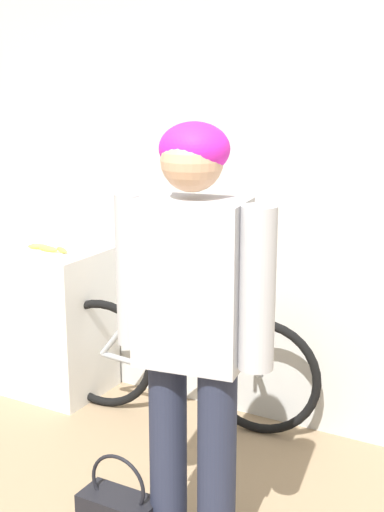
% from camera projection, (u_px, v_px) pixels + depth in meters
% --- Properties ---
extents(wall_back, '(8.00, 0.07, 2.60)m').
position_uv_depth(wall_back, '(307.00, 199.00, 3.76)').
color(wall_back, silver).
rests_on(wall_back, ground_plane).
extents(side_shelf, '(0.78, 0.52, 0.91)m').
position_uv_depth(side_shelf, '(44.00, 318.00, 4.46)').
color(side_shelf, white).
rests_on(side_shelf, ground_plane).
extents(person, '(0.67, 0.32, 1.77)m').
position_uv_depth(person, '(192.00, 313.00, 2.71)').
color(person, '#23283D').
rests_on(person, ground_plane).
extents(bicycle, '(1.62, 0.46, 0.74)m').
position_uv_depth(bicycle, '(178.00, 361.00, 4.05)').
color(bicycle, black).
rests_on(bicycle, ground_plane).
extents(banana, '(0.31, 0.08, 0.04)m').
position_uv_depth(banana, '(48.00, 248.00, 4.26)').
color(banana, '#EAD64C').
rests_on(banana, side_shelf).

